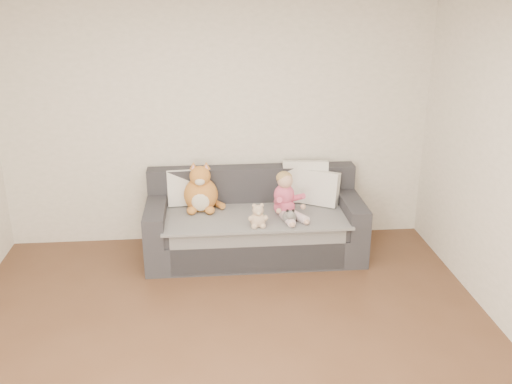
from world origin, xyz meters
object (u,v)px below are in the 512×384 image
toddler (286,198)px  teddy_bear (258,217)px  sofa (254,225)px  sippy_cup (259,216)px  plush_cat (201,192)px

toddler → teddy_bear: bearing=-158.9°
sofa → toddler: (0.30, -0.15, 0.36)m
toddler → sofa: bearing=134.2°
sofa → sippy_cup: (0.03, -0.27, 0.22)m
teddy_bear → sippy_cup: 0.14m
plush_cat → sippy_cup: size_ratio=4.93×
teddy_bear → sippy_cup: teddy_bear is taller
sofa → teddy_bear: (0.00, -0.41, 0.26)m
teddy_bear → sippy_cup: size_ratio=2.25×
teddy_bear → plush_cat: bearing=135.1°
plush_cat → teddy_bear: 0.74m
plush_cat → sofa: bearing=-6.2°
teddy_bear → toddler: bearing=37.1°
sofa → sippy_cup: sofa is taller
plush_cat → teddy_bear: plush_cat is taller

